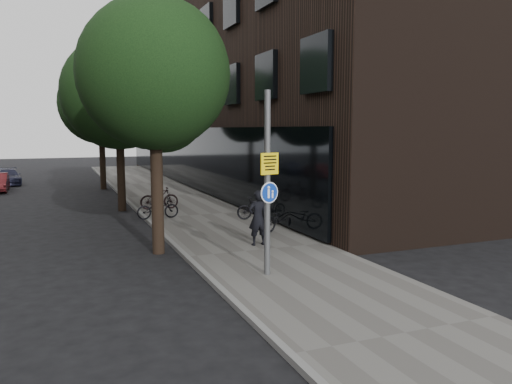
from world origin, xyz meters
TOP-DOWN VIEW (x-y plane):
  - ground at (0.00, 0.00)m, footprint 120.00×120.00m
  - sidewalk at (0.25, 10.00)m, footprint 4.50×60.00m
  - curb_edge at (-2.00, 10.00)m, footprint 0.15×60.00m
  - building_right_dark_brick at (8.50, 22.00)m, footprint 12.00×40.00m
  - street_tree_near at (-2.53, 4.64)m, footprint 4.40×4.40m
  - street_tree_mid at (-2.53, 13.14)m, footprint 5.00×5.00m
  - street_tree_far at (-2.53, 22.14)m, footprint 5.00×5.00m
  - signpost at (-0.60, 0.89)m, footprint 0.51×0.16m
  - pedestrian at (0.38, 3.90)m, footprint 0.63×0.42m
  - parked_bike_facade_near at (2.00, 5.63)m, footprint 1.85×1.05m
  - parked_bike_facade_far at (2.00, 8.04)m, footprint 1.57×0.87m
  - parked_bike_curb_near at (-1.60, 9.70)m, footprint 1.70×0.64m
  - parked_bike_curb_far at (-1.06, 12.10)m, footprint 1.73×0.58m
  - parked_car_far at (-8.30, 27.02)m, footprint 1.90×3.82m

SIDE VIEW (x-z plane):
  - ground at x=0.00m, z-range 0.00..0.00m
  - sidewalk at x=0.25m, z-range 0.00..0.12m
  - curb_edge at x=-2.00m, z-range 0.00..0.13m
  - parked_car_far at x=-8.30m, z-range 0.00..1.07m
  - parked_bike_curb_near at x=-1.60m, z-range 0.12..1.00m
  - parked_bike_facade_far at x=2.00m, z-range 0.12..1.03m
  - parked_bike_facade_near at x=2.00m, z-range 0.12..1.04m
  - parked_bike_curb_far at x=-1.06m, z-range 0.12..1.14m
  - pedestrian at x=0.38m, z-range 0.12..1.84m
  - signpost at x=-0.60m, z-range 0.14..4.66m
  - street_tree_near at x=-2.53m, z-range 1.36..8.86m
  - street_tree_mid at x=-2.53m, z-range 1.21..9.01m
  - street_tree_far at x=-2.53m, z-range 1.21..9.01m
  - building_right_dark_brick at x=8.50m, z-range 0.00..18.00m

